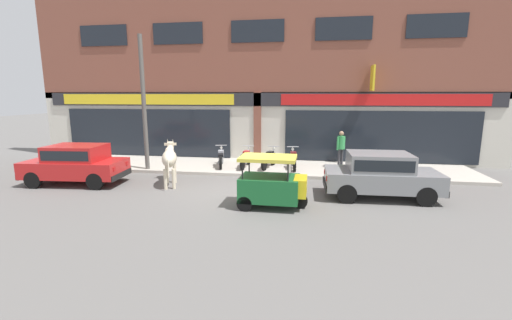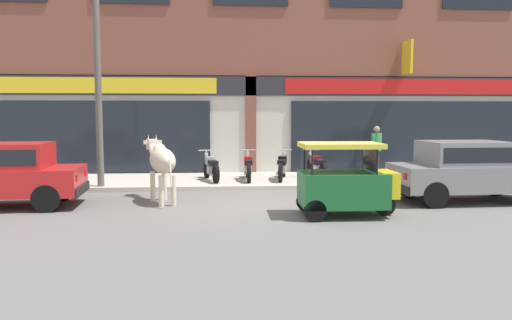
% 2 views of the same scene
% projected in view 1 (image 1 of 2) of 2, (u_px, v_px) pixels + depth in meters
% --- Properties ---
extents(ground_plane, '(90.00, 90.00, 0.00)m').
position_uv_depth(ground_plane, '(232.00, 192.00, 11.71)').
color(ground_plane, '#605E5B').
extents(sidewalk, '(19.00, 3.37, 0.13)m').
position_uv_depth(sidewalk, '(252.00, 167.00, 15.46)').
color(sidewalk, '#B7AFA3').
rests_on(sidewalk, ground).
extents(shop_building, '(23.00, 1.40, 10.32)m').
position_uv_depth(shop_building, '(258.00, 59.00, 16.43)').
color(shop_building, brown).
rests_on(shop_building, ground).
extents(cow, '(1.05, 2.06, 1.61)m').
position_uv_depth(cow, '(170.00, 158.00, 12.40)').
color(cow, beige).
rests_on(cow, ground).
extents(car_0, '(3.70, 1.86, 1.46)m').
position_uv_depth(car_0, '(76.00, 162.00, 12.62)').
color(car_0, black).
rests_on(car_0, ground).
extents(car_1, '(3.65, 1.70, 1.46)m').
position_uv_depth(car_1, '(380.00, 173.00, 10.90)').
color(car_1, black).
rests_on(car_1, ground).
extents(auto_rickshaw, '(2.00, 1.19, 1.52)m').
position_uv_depth(auto_rickshaw, '(272.00, 185.00, 10.04)').
color(auto_rickshaw, black).
rests_on(auto_rickshaw, ground).
extents(motorcycle_0, '(0.65, 1.78, 0.88)m').
position_uv_depth(motorcycle_0, '(221.00, 158.00, 15.22)').
color(motorcycle_0, black).
rests_on(motorcycle_0, sidewalk).
extents(motorcycle_1, '(0.52, 1.81, 0.88)m').
position_uv_depth(motorcycle_1, '(246.00, 158.00, 15.06)').
color(motorcycle_1, black).
rests_on(motorcycle_1, sidewalk).
extents(motorcycle_2, '(0.64, 1.79, 0.88)m').
position_uv_depth(motorcycle_2, '(269.00, 159.00, 14.95)').
color(motorcycle_2, black).
rests_on(motorcycle_2, sidewalk).
extents(motorcycle_3, '(0.52, 1.81, 0.88)m').
position_uv_depth(motorcycle_3, '(293.00, 160.00, 14.78)').
color(motorcycle_3, black).
rests_on(motorcycle_3, sidewalk).
extents(pedestrian, '(0.38, 0.37, 1.60)m').
position_uv_depth(pedestrian, '(341.00, 145.00, 14.88)').
color(pedestrian, '#2D2D33').
rests_on(pedestrian, sidewalk).
extents(utility_pole, '(0.18, 0.18, 5.55)m').
position_uv_depth(utility_pole, '(144.00, 104.00, 14.26)').
color(utility_pole, '#595651').
rests_on(utility_pole, sidewalk).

